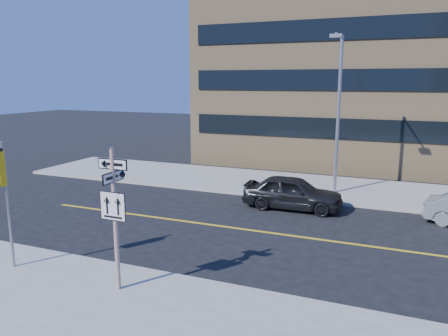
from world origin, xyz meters
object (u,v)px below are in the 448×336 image
at_px(sign_pole, 115,211).
at_px(parked_car_a, 293,192).
at_px(traffic_signal, 1,179).
at_px(streetlight_a, 338,105).

relative_size(sign_pole, parked_car_a, 0.88).
height_order(traffic_signal, parked_car_a, traffic_signal).
bearing_deg(streetlight_a, traffic_signal, -120.80).
height_order(sign_pole, parked_car_a, sign_pole).
bearing_deg(sign_pole, parked_car_a, 75.96).
bearing_deg(parked_car_a, sign_pole, 164.48).
relative_size(sign_pole, streetlight_a, 0.51).
bearing_deg(traffic_signal, sign_pole, 2.11).
relative_size(traffic_signal, streetlight_a, 0.50).
bearing_deg(streetlight_a, sign_pole, -106.77).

